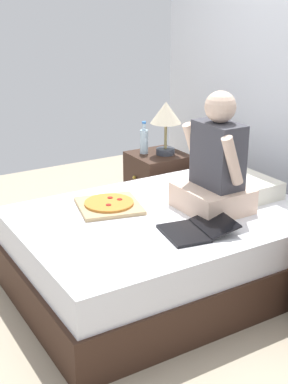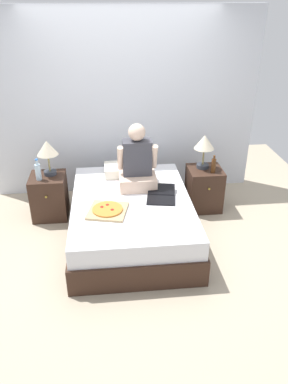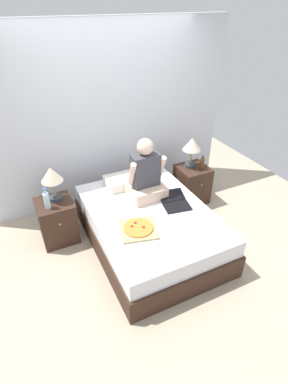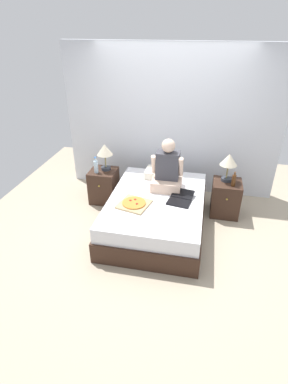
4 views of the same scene
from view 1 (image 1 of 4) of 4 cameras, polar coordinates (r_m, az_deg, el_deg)
The scene contains 9 objects.
ground_plane at distance 3.71m, azimuth 2.10°, elevation -9.69°, with size 5.68×5.68×0.00m, color tan.
bed at distance 3.59m, azimuth 2.15°, elevation -6.16°, with size 1.39×1.93×0.52m.
nightstand_left at distance 4.66m, azimuth 1.46°, elevation 0.72°, with size 0.44×0.47×0.57m.
lamp_on_left_nightstand at distance 4.49m, azimuth 2.35°, elevation 8.06°, with size 0.26×0.26×0.45m.
water_bottle at distance 4.56m, azimuth 0.00°, elevation 5.51°, with size 0.07×0.07×0.28m.
pillow at distance 3.87m, azimuth 10.41°, elevation 0.78°, with size 0.52×0.34×0.12m, color silver.
person_seated at distance 3.48m, azimuth 7.64°, elevation 2.62°, with size 0.47×0.40×0.78m.
laptop at distance 3.20m, azimuth 5.34°, elevation -4.05°, with size 0.38×0.46×0.07m.
pizza_box at distance 3.57m, azimuth -3.74°, elevation -1.38°, with size 0.48×0.48×0.05m.
Camera 1 is at (2.67, -1.77, 1.86)m, focal length 50.00 mm.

